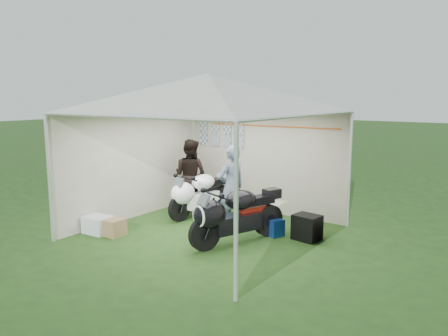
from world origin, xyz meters
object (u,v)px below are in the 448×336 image
Objects in this scene: person_dark_jacket at (190,175)px; crate_1 at (114,227)px; person_blue_jacket at (232,187)px; equipment_box at (307,227)px; canopy_tent at (208,97)px; crate_2 at (109,226)px; motorcycle_black at (233,214)px; crate_0 at (98,225)px; motorcycle_white at (199,193)px; paddock_stand at (272,226)px.

person_dark_jacket reaches higher than crate_1.
person_blue_jacket is 2.37m from crate_1.
person_blue_jacket is at bearing 153.48° from person_dark_jacket.
equipment_box is at bearing 114.19° from person_blue_jacket.
canopy_tent is 21.30× the size of crate_2.
person_dark_jacket reaches higher than crate_2.
motorcycle_black is 3.91× the size of crate_0.
paddock_stand is (1.95, -0.20, -0.36)m from motorcycle_white.
crate_1 is (-2.10, -0.91, -0.39)m from motorcycle_black.
motorcycle_black is at bearing 52.30° from person_blue_jacket.
equipment_box is 3.60m from crate_1.
crate_1 is at bearing -148.24° from equipment_box.
person_dark_jacket is at bearing 167.16° from motorcycle_black.
paddock_stand is at bearing 112.81° from person_blue_jacket.
motorcycle_white reaches higher than crate_1.
crate_2 is at bearing 156.74° from crate_1.
equipment_box is at bearing 10.05° from paddock_stand.
person_dark_jacket is (-2.07, 1.29, 0.27)m from motorcycle_black.
motorcycle_black reaches higher than equipment_box.
person_blue_jacket is (1.51, -0.54, 0.01)m from person_dark_jacket.
canopy_tent is at bearing 32.06° from crate_2.
crate_1 is (-3.06, -1.89, -0.08)m from equipment_box.
equipment_box is (1.52, 0.22, -0.60)m from person_blue_jacket.
person_blue_jacket is at bearing 40.01° from crate_2.
crate_0 is (-1.73, -1.25, -2.41)m from canopy_tent.
paddock_stand reaches higher than crate_2.
motorcycle_white is at bearing 68.41° from crate_0.
person_blue_jacket reaches higher than paddock_stand.
canopy_tent is at bearing -156.93° from equipment_box.
crate_0 is 0.38m from crate_1.
canopy_tent is at bearing -149.69° from paddock_stand.
person_dark_jacket reaches higher than motorcycle_white.
crate_1 is (-1.54, -1.67, -0.67)m from person_blue_jacket.
motorcycle_white is at bearing -89.92° from person_blue_jacket.
motorcycle_black is 4.47× the size of paddock_stand.
equipment_box is at bearing 31.76° from crate_1.
crate_1 is 0.33m from crate_2.
person_blue_jacket is (-0.56, 0.76, 0.28)m from motorcycle_black.
crate_1 is (-0.45, -1.98, -0.36)m from motorcycle_white.
canopy_tent is at bearing -3.48° from person_blue_jacket.
motorcycle_white reaches higher than equipment_box.
canopy_tent is at bearing 135.07° from person_dark_jacket.
motorcycle_white reaches higher than crate_2.
paddock_stand is 3.33m from crate_0.
person_dark_jacket is at bearing 142.01° from canopy_tent.
crate_0 reaches higher than paddock_stand.
canopy_tent is 2.70m from paddock_stand.
motorcycle_white is 3.83× the size of crate_0.
person_blue_jacket is at bearing -171.74° from equipment_box.
crate_2 is (-2.40, -0.78, -0.45)m from motorcycle_black.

